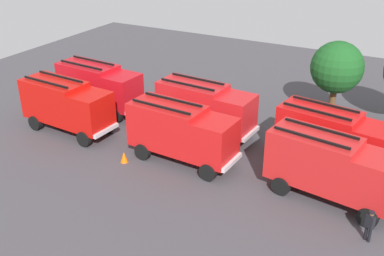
% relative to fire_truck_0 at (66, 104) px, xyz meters
% --- Properties ---
extents(ground_plane, '(55.79, 55.79, 0.00)m').
position_rel_fire_truck_0_xyz_m(ground_plane, '(9.11, 2.14, -2.15)').
color(ground_plane, '#423F44').
extents(fire_truck_0, '(7.34, 3.13, 3.88)m').
position_rel_fire_truck_0_xyz_m(fire_truck_0, '(0.00, 0.00, 0.00)').
color(fire_truck_0, red).
rests_on(fire_truck_0, ground).
extents(fire_truck_1, '(7.33, 3.08, 3.88)m').
position_rel_fire_truck_0_xyz_m(fire_truck_1, '(9.44, 0.11, 0.00)').
color(fire_truck_1, red).
rests_on(fire_truck_1, ground).
extents(fire_truck_2, '(7.48, 3.59, 3.88)m').
position_rel_fire_truck_0_xyz_m(fire_truck_2, '(18.76, 0.26, 0.00)').
color(fire_truck_2, red).
rests_on(fire_truck_2, ground).
extents(fire_truck_3, '(7.35, 3.15, 3.88)m').
position_rel_fire_truck_0_xyz_m(fire_truck_3, '(-0.40, 4.17, 0.00)').
color(fire_truck_3, red).
rests_on(fire_truck_3, ground).
extents(fire_truck_4, '(7.34, 3.14, 3.88)m').
position_rel_fire_truck_0_xyz_m(fire_truck_4, '(9.00, 4.30, 0.00)').
color(fire_truck_4, red).
rests_on(fire_truck_4, ground).
extents(fire_truck_5, '(7.48, 3.60, 3.88)m').
position_rel_fire_truck_0_xyz_m(fire_truck_5, '(18.13, 3.86, 0.00)').
color(fire_truck_5, red).
rests_on(fire_truck_5, ground).
extents(firefighter_0, '(0.48, 0.41, 1.72)m').
position_rel_fire_truck_0_xyz_m(firefighter_0, '(21.42, -2.46, -1.19)').
color(firefighter_0, black).
rests_on(firefighter_0, ground).
extents(firefighter_1, '(0.42, 0.48, 1.60)m').
position_rel_fire_truck_0_xyz_m(firefighter_1, '(15.18, 6.83, -1.27)').
color(firefighter_1, black).
rests_on(firefighter_1, ground).
extents(tree_0, '(3.93, 3.93, 6.09)m').
position_rel_fire_truck_0_xyz_m(tree_0, '(16.38, 11.48, 1.94)').
color(tree_0, brown).
rests_on(tree_0, ground).
extents(traffic_cone_0, '(0.47, 0.47, 0.68)m').
position_rel_fire_truck_0_xyz_m(traffic_cone_0, '(11.65, 6.39, -1.81)').
color(traffic_cone_0, '#F2600C').
rests_on(traffic_cone_0, ground).
extents(traffic_cone_1, '(0.50, 0.50, 0.72)m').
position_rel_fire_truck_0_xyz_m(traffic_cone_1, '(6.27, -1.83, -1.79)').
color(traffic_cone_1, '#F2600C').
rests_on(traffic_cone_1, ground).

